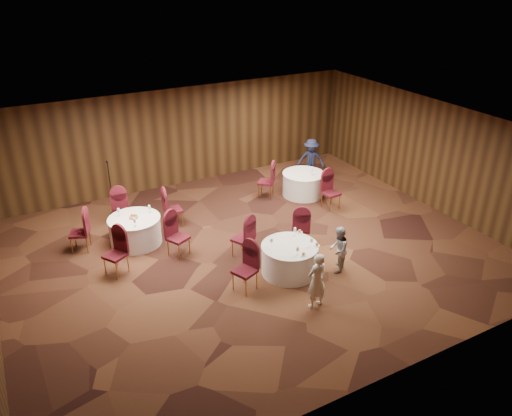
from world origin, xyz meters
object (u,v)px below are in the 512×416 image
table_left (135,230)px  woman_b (338,249)px  table_main (289,259)px  table_right (303,184)px  mic_stand (112,199)px  man_c (311,160)px  woman_a (317,281)px

table_left → woman_b: woman_b is taller
table_main → woman_b: (1.06, -0.48, 0.21)m
table_right → mic_stand: 5.86m
mic_stand → table_right: bearing=-14.9°
table_main → table_left: size_ratio=0.99×
table_left → man_c: (6.43, 1.34, 0.35)m
mic_stand → woman_a: (2.77, -6.46, 0.17)m
table_main → man_c: bearing=51.2°
man_c → mic_stand: bearing=-147.9°
table_left → woman_a: bearing=-59.3°
man_c → table_main: bearing=-91.3°
table_main → man_c: (3.59, 4.45, 0.35)m
woman_a → woman_b: (1.24, 0.90, -0.07)m
table_right → table_main: bearing=-127.3°
table_left → woman_a: 5.23m
table_right → man_c: size_ratio=0.91×
woman_a → woman_b: woman_a is taller
woman_b → man_c: 5.54m
table_main → table_left: 4.21m
woman_b → table_left: bearing=-86.2°
table_main → mic_stand: mic_stand is taller
table_main → woman_a: bearing=-97.5°
table_right → woman_a: woman_a is taller
table_main → table_right: 4.48m
table_right → mic_stand: mic_stand is taller
man_c → woman_a: bearing=-85.3°
table_right → man_c: 1.29m
table_left → table_right: (5.56, 0.46, -0.00)m
table_right → woman_a: (-2.90, -4.95, 0.28)m
table_right → mic_stand: bearing=165.1°
table_left → mic_stand: size_ratio=0.82×
table_main → woman_b: 1.18m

